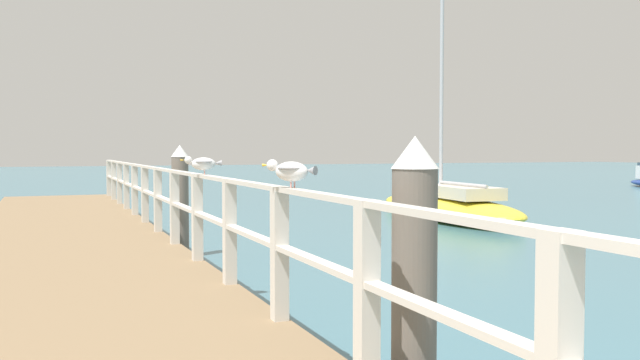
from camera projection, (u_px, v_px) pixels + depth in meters
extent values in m
cube|color=#846B4C|center=(71.00, 258.00, 9.74)|extent=(2.92, 21.70, 0.47)
cube|color=beige|center=(367.00, 292.00, 3.82)|extent=(0.12, 0.12, 1.07)
cube|color=beige|center=(280.00, 253.00, 5.25)|extent=(0.12, 0.12, 1.07)
cube|color=beige|center=(230.00, 231.00, 6.67)|extent=(0.12, 0.12, 1.07)
cube|color=beige|center=(197.00, 217.00, 8.10)|extent=(0.12, 0.12, 1.07)
cube|color=beige|center=(175.00, 207.00, 9.53)|extent=(0.12, 0.12, 1.07)
cube|color=beige|center=(158.00, 200.00, 10.95)|extent=(0.12, 0.12, 1.07)
cube|color=beige|center=(145.00, 194.00, 12.38)|extent=(0.12, 0.12, 1.07)
cube|color=beige|center=(135.00, 189.00, 13.81)|extent=(0.12, 0.12, 1.07)
cube|color=beige|center=(126.00, 186.00, 15.23)|extent=(0.12, 0.12, 1.07)
cube|color=beige|center=(119.00, 183.00, 16.66)|extent=(0.12, 0.12, 1.07)
cube|color=beige|center=(114.00, 180.00, 18.09)|extent=(0.12, 0.12, 1.07)
cube|color=beige|center=(109.00, 178.00, 19.51)|extent=(0.12, 0.12, 1.07)
cube|color=beige|center=(165.00, 170.00, 10.22)|extent=(0.10, 20.10, 0.04)
cube|color=beige|center=(166.00, 200.00, 10.24)|extent=(0.10, 20.10, 0.04)
cylinder|color=#6B6056|center=(414.00, 307.00, 4.07)|extent=(0.28, 0.28, 1.71)
cone|color=white|center=(415.00, 152.00, 4.03)|extent=(0.29, 0.29, 0.20)
cylinder|color=#6B6056|center=(180.00, 207.00, 11.15)|extent=(0.28, 0.28, 1.71)
cone|color=white|center=(180.00, 151.00, 11.11)|extent=(0.29, 0.29, 0.20)
ellipsoid|color=white|center=(292.00, 172.00, 4.95)|extent=(0.27, 0.30, 0.15)
sphere|color=white|center=(272.00, 165.00, 5.04)|extent=(0.09, 0.09, 0.09)
cone|color=gold|center=(266.00, 165.00, 5.08)|extent=(0.05, 0.05, 0.02)
cone|color=#939399|center=(311.00, 171.00, 4.87)|extent=(0.10, 0.11, 0.07)
ellipsoid|color=#939399|center=(292.00, 168.00, 4.95)|extent=(0.27, 0.28, 0.04)
cylinder|color=tan|center=(291.00, 185.00, 4.93)|extent=(0.01, 0.01, 0.05)
cylinder|color=tan|center=(295.00, 185.00, 4.98)|extent=(0.01, 0.01, 0.05)
ellipsoid|color=white|center=(204.00, 164.00, 7.72)|extent=(0.30, 0.19, 0.15)
sphere|color=white|center=(188.00, 160.00, 7.69)|extent=(0.09, 0.09, 0.09)
cone|color=gold|center=(183.00, 160.00, 7.68)|extent=(0.05, 0.03, 0.02)
cone|color=#939399|center=(218.00, 163.00, 7.75)|extent=(0.09, 0.09, 0.07)
ellipsoid|color=#939399|center=(204.00, 162.00, 7.72)|extent=(0.26, 0.22, 0.04)
cylinder|color=tan|center=(204.00, 172.00, 7.70)|extent=(0.01, 0.01, 0.05)
cylinder|color=tan|center=(205.00, 172.00, 7.75)|extent=(0.01, 0.01, 0.05)
ellipsoid|color=gold|center=(446.00, 207.00, 17.49)|extent=(2.62, 6.79, 0.61)
cylinder|color=#B2B2B7|center=(442.00, 56.00, 17.62)|extent=(0.10, 0.10, 7.44)
cylinder|color=#B2B2B7|center=(462.00, 184.00, 16.67)|extent=(0.29, 2.32, 0.08)
cube|color=beige|center=(462.00, 192.00, 16.71)|extent=(1.34, 2.48, 0.30)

